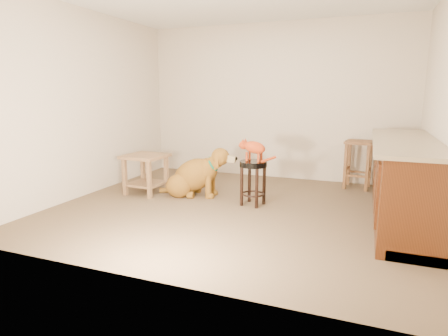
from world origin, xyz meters
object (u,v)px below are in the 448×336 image
at_px(side_table, 146,168).
at_px(tabby_kitten, 253,148).
at_px(golden_retriever, 195,176).
at_px(padded_stool, 253,174).
at_px(wood_stool, 358,164).

height_order(side_table, tabby_kitten, tabby_kitten).
bearing_deg(golden_retriever, tabby_kitten, -15.81).
height_order(side_table, golden_retriever, golden_retriever).
relative_size(golden_retriever, tabby_kitten, 2.31).
bearing_deg(side_table, golden_retriever, 12.08).
distance_m(padded_stool, side_table, 1.63).
bearing_deg(golden_retriever, side_table, -174.79).
height_order(wood_stool, tabby_kitten, tabby_kitten).
bearing_deg(padded_stool, golden_retriever, 170.98).
bearing_deg(tabby_kitten, golden_retriever, -178.62).
bearing_deg(side_table, padded_stool, 0.28).
bearing_deg(padded_stool, side_table, -179.72).
bearing_deg(side_table, wood_stool, 26.90).
distance_m(padded_stool, wood_stool, 1.91).
xyz_separation_m(side_table, golden_retriever, (0.71, 0.15, -0.10)).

